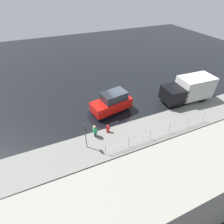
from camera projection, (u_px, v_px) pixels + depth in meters
ground_plane at (122, 106)px, 18.19m from camera, size 60.00×60.00×0.00m
kerb_strip at (143, 131)px, 15.14m from camera, size 24.00×3.20×0.04m
moving_hatchback at (112, 102)px, 16.86m from camera, size 4.13×2.34×2.06m
delivery_truck at (189, 89)px, 18.18m from camera, size 5.48×2.39×2.60m
fire_hydrant at (108, 129)px, 14.86m from camera, size 0.42×0.31×0.80m
pedestrian at (95, 131)px, 14.26m from camera, size 0.26×0.57×1.22m
metal_railing at (160, 130)px, 14.26m from camera, size 9.71×0.04×1.05m
sign_post at (85, 133)px, 12.79m from camera, size 0.07×0.44×2.40m
puddle_patch at (109, 114)px, 17.14m from camera, size 4.29×4.29×0.01m
building_block at (195, 190)px, 8.15m from camera, size 14.87×2.40×5.53m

